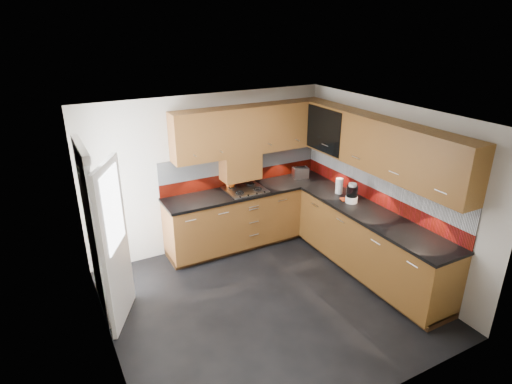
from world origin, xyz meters
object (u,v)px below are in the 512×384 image
utensil_pot (230,181)px  food_processor (352,194)px  toaster (300,173)px  gas_hob (245,190)px

utensil_pot → food_processor: utensil_pot is taller
food_processor → toaster: bearing=93.7°
toaster → food_processor: (0.08, -1.20, 0.04)m
toaster → food_processor: 1.20m
utensil_pot → toaster: utensil_pot is taller
gas_hob → food_processor: (1.14, -1.12, 0.12)m
gas_hob → utensil_pot: 0.28m
gas_hob → food_processor: food_processor is taller
gas_hob → toaster: bearing=4.0°
utensil_pot → food_processor: (1.28, -1.34, 0.03)m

